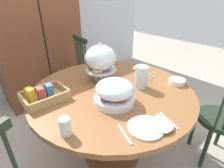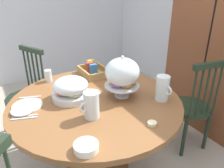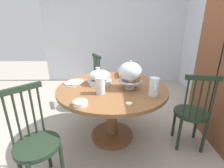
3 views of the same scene
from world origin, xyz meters
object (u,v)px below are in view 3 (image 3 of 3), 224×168
Objects in this scene: china_plate_large at (76,82)px; butter_dish at (129,104)px; china_plate_small at (70,83)px; drinking_glass at (98,71)px; windsor_chair_facing_door at (36,144)px; fruit_platter_covered at (100,77)px; milk_pitcher at (154,87)px; cereal_bowl at (80,103)px; windsor_chair_near_window at (192,114)px; orange_juice_pitcher at (100,86)px; cereal_basket at (126,73)px; pastry_stand_with_dome at (130,73)px; windsor_chair_by_cabinet at (90,84)px; dining_table at (112,100)px.

china_plate_large is 3.67× the size of butter_dish.
drinking_glass is (-0.45, 0.32, 0.04)m from china_plate_small.
fruit_platter_covered is (-0.81, 0.53, 0.37)m from windsor_chair_facing_door.
milk_pitcher is 0.91× the size of china_plate_large.
windsor_chair_facing_door reaches higher than cereal_bowl.
windsor_chair_near_window is at bearing 104.56° from cereal_bowl.
cereal_bowl is (0.66, 0.18, 0.02)m from china_plate_large.
orange_juice_pitcher is (0.32, 0.02, 0.00)m from fruit_platter_covered.
windsor_chair_near_window reaches higher than cereal_basket.
china_plate_large is 1.57× the size of cereal_bowl.
pastry_stand_with_dome reaches higher than china_plate_large.
pastry_stand_with_dome is at bearing 79.17° from china_plate_small.
pastry_stand_with_dome is (-0.11, -0.75, 0.48)m from windsor_chair_near_window.
cereal_bowl is at bearing -31.04° from orange_juice_pitcher.
milk_pitcher is at bearing 35.90° from windsor_chair_by_cabinet.
butter_dish is (0.44, -0.05, -0.19)m from pastry_stand_with_dome.
dining_table is 6.73× the size of milk_pitcher.
china_plate_small is at bearing -99.58° from dining_table.
windsor_chair_near_window is 6.96× the size of cereal_bowl.
windsor_chair_by_cabinet is 0.89m from fruit_platter_covered.
dining_table is 0.58m from china_plate_small.
cereal_basket is at bearing 179.67° from pastry_stand_with_dome.
cereal_basket is 2.11× the size of china_plate_small.
pastry_stand_with_dome is 1.56× the size of china_plate_large.
milk_pitcher is (0.26, 0.45, 0.28)m from dining_table.
pastry_stand_with_dome is at bearing -132.07° from milk_pitcher.
dining_table is 0.44m from pastry_stand_with_dome.
windsor_chair_near_window is 4.43× the size of china_plate_large.
fruit_platter_covered is 0.71m from milk_pitcher.
drinking_glass is at bearing 144.88° from china_plate_small.
windsor_chair_near_window is at bearing 92.25° from orange_juice_pitcher.
cereal_bowl is (-0.20, 0.38, 0.31)m from windsor_chair_facing_door.
china_plate_large is 2.00× the size of drinking_glass.
windsor_chair_near_window is at bearing 77.09° from china_plate_large.
drinking_glass is 1.10m from butter_dish.
pastry_stand_with_dome is 1.15× the size of fruit_platter_covered.
windsor_chair_facing_door is 1.27m from milk_pitcher.
dining_table is 0.37m from orange_juice_pitcher.
windsor_chair_near_window is 1.04m from cereal_basket.
china_plate_small is 0.63m from cereal_bowl.
china_plate_large is 0.92m from butter_dish.
butter_dish is at bearing -51.34° from milk_pitcher.
pastry_stand_with_dome reaches higher than orange_juice_pitcher.
china_plate_small is at bearing -99.75° from windsor_chair_near_window.
milk_pitcher is 0.79m from cereal_bowl.
orange_juice_pitcher reaches higher than drinking_glass.
windsor_chair_near_window is 8.86× the size of drinking_glass.
butter_dish is (-0.00, 0.47, -0.01)m from cereal_bowl.
windsor_chair_facing_door reaches higher than milk_pitcher.
china_plate_small is at bearing -86.30° from fruit_platter_covered.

